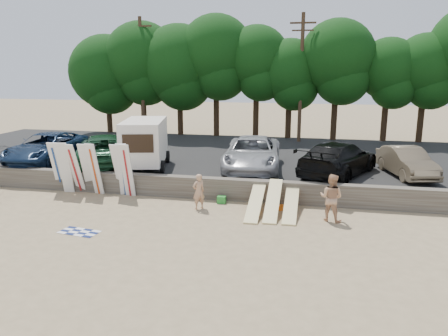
% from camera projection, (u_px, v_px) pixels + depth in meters
% --- Properties ---
extents(ground, '(120.00, 120.00, 0.00)m').
position_uv_depth(ground, '(230.00, 222.00, 17.28)').
color(ground, tan).
rests_on(ground, ground).
extents(seawall, '(44.00, 0.50, 1.00)m').
position_uv_depth(seawall, '(243.00, 190.00, 20.02)').
color(seawall, '#6B6356').
rests_on(seawall, ground).
extents(parking_lot, '(44.00, 14.50, 0.70)m').
position_uv_depth(parking_lot, '(262.00, 160.00, 27.21)').
color(parking_lot, '#282828').
rests_on(parking_lot, ground).
extents(treeline, '(33.36, 6.39, 9.59)m').
position_uv_depth(treeline, '(258.00, 61.00, 32.83)').
color(treeline, '#382616').
rests_on(treeline, parking_lot).
extents(utility_poles, '(25.80, 0.26, 9.00)m').
position_uv_depth(utility_poles, '(301.00, 76.00, 30.92)').
color(utility_poles, '#473321').
rests_on(utility_poles, parking_lot).
extents(box_trailer, '(3.01, 4.39, 2.57)m').
position_uv_depth(box_trailer, '(144.00, 141.00, 23.29)').
color(box_trailer, white).
rests_on(box_trailer, parking_lot).
extents(car_0, '(2.86, 6.00, 1.65)m').
position_uv_depth(car_0, '(47.00, 148.00, 24.78)').
color(car_0, '#132543').
rests_on(car_0, parking_lot).
extents(car_1, '(5.15, 6.82, 1.72)m').
position_uv_depth(car_1, '(105.00, 150.00, 24.07)').
color(car_1, '#163C23').
rests_on(car_1, parking_lot).
extents(car_2, '(3.29, 6.34, 1.71)m').
position_uv_depth(car_2, '(252.00, 153.00, 23.06)').
color(car_2, '#A8A9AD').
rests_on(car_2, parking_lot).
extents(car_3, '(4.62, 6.35, 1.71)m').
position_uv_depth(car_3, '(338.00, 159.00, 21.75)').
color(car_3, black).
rests_on(car_3, parking_lot).
extents(car_4, '(2.54, 4.59, 1.43)m').
position_uv_depth(car_4, '(407.00, 162.00, 21.64)').
color(car_4, '#7B694E').
rests_on(car_4, parking_lot).
extents(surfboard_upright_0, '(0.54, 0.80, 2.52)m').
position_uv_depth(surfboard_upright_0, '(57.00, 167.00, 21.28)').
color(surfboard_upright_0, white).
rests_on(surfboard_upright_0, ground).
extents(surfboard_upright_1, '(0.60, 0.72, 2.55)m').
position_uv_depth(surfboard_upright_1, '(65.00, 168.00, 20.96)').
color(surfboard_upright_1, white).
rests_on(surfboard_upright_1, ground).
extents(surfboard_upright_2, '(0.60, 0.90, 2.50)m').
position_uv_depth(surfboard_upright_2, '(75.00, 169.00, 20.94)').
color(surfboard_upright_2, white).
rests_on(surfboard_upright_2, ground).
extents(surfboard_upright_3, '(0.55, 0.84, 2.51)m').
position_uv_depth(surfboard_upright_3, '(87.00, 168.00, 20.95)').
color(surfboard_upright_3, white).
rests_on(surfboard_upright_3, ground).
extents(surfboard_upright_4, '(0.58, 0.70, 2.55)m').
position_uv_depth(surfboard_upright_4, '(95.00, 169.00, 20.70)').
color(surfboard_upright_4, white).
rests_on(surfboard_upright_4, ground).
extents(surfboard_upright_5, '(0.59, 0.80, 2.53)m').
position_uv_depth(surfboard_upright_5, '(119.00, 170.00, 20.66)').
color(surfboard_upright_5, white).
rests_on(surfboard_upright_5, ground).
extents(surfboard_upright_6, '(0.57, 0.60, 2.57)m').
position_uv_depth(surfboard_upright_6, '(123.00, 170.00, 20.56)').
color(surfboard_upright_6, white).
rests_on(surfboard_upright_6, ground).
extents(surfboard_upright_7, '(0.55, 0.60, 2.56)m').
position_uv_depth(surfboard_upright_7, '(127.00, 171.00, 20.39)').
color(surfboard_upright_7, white).
rests_on(surfboard_upright_7, ground).
extents(surfboard_low_0, '(0.56, 2.90, 0.90)m').
position_uv_depth(surfboard_low_0, '(255.00, 203.00, 18.32)').
color(surfboard_low_0, '#FFEBA0').
rests_on(surfboard_low_0, ground).
extents(surfboard_low_1, '(0.56, 2.83, 1.13)m').
position_uv_depth(surfboard_low_1, '(273.00, 200.00, 18.24)').
color(surfboard_low_1, '#FFEBA0').
rests_on(surfboard_low_1, ground).
extents(surfboard_low_2, '(0.56, 2.91, 0.87)m').
position_uv_depth(surfboard_low_2, '(291.00, 204.00, 18.17)').
color(surfboard_low_2, '#FFEBA0').
rests_on(surfboard_low_2, ground).
extents(beachgoer_a, '(0.67, 0.65, 1.55)m').
position_uv_depth(beachgoer_a, '(199.00, 191.00, 18.77)').
color(beachgoer_a, tan).
rests_on(beachgoer_a, ground).
extents(beachgoer_b, '(1.12, 1.00, 1.91)m').
position_uv_depth(beachgoer_b, '(331.00, 198.00, 17.26)').
color(beachgoer_b, tan).
rests_on(beachgoer_b, ground).
extents(cooler, '(0.39, 0.31, 0.32)m').
position_uv_depth(cooler, '(222.00, 200.00, 19.70)').
color(cooler, green).
rests_on(cooler, ground).
extents(gear_bag, '(0.35, 0.32, 0.22)m').
position_uv_depth(gear_bag, '(282.00, 208.00, 18.75)').
color(gear_bag, orange).
rests_on(gear_bag, ground).
extents(beach_towel, '(1.71, 1.71, 0.00)m').
position_uv_depth(beach_towel, '(79.00, 232.00, 16.25)').
color(beach_towel, white).
rests_on(beach_towel, ground).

